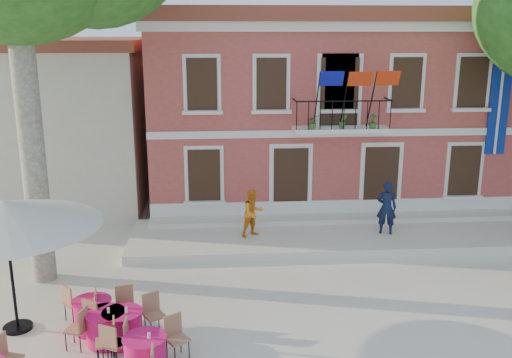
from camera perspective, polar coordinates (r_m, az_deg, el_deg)
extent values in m
plane|color=beige|center=(14.87, 4.89, -12.33)|extent=(90.00, 90.00, 0.00)
cube|color=#A73C3D|center=(23.66, 6.15, 6.77)|extent=(13.00, 8.00, 7.00)
cube|color=brown|center=(23.44, 6.41, 15.89)|extent=(13.50, 8.50, 0.50)
cube|color=silver|center=(19.56, 8.52, 14.88)|extent=(13.30, 0.35, 0.35)
cube|color=silver|center=(19.35, 8.46, 4.91)|extent=(3.20, 0.90, 0.15)
cube|color=black|center=(18.82, 8.84, 7.70)|extent=(3.20, 0.04, 0.04)
cube|color=navy|center=(21.51, 23.15, 7.03)|extent=(0.70, 0.05, 3.60)
cube|color=#0C128E|center=(18.22, 6.37, 9.93)|extent=(0.76, 0.27, 0.47)
cube|color=red|center=(18.41, 9.17, 9.88)|extent=(0.76, 0.29, 0.47)
cube|color=red|center=(18.63, 11.91, 9.81)|extent=(0.76, 0.27, 0.47)
imported|color=#26591E|center=(18.82, 5.70, 5.70)|extent=(0.43, 0.37, 0.48)
imported|color=#26591E|center=(19.01, 8.69, 5.69)|extent=(0.26, 0.21, 0.48)
imported|color=#26591E|center=(19.26, 11.61, 5.68)|extent=(0.27, 0.27, 0.48)
cube|color=beige|center=(25.43, -20.88, 5.31)|extent=(9.00, 9.00, 6.00)
cube|color=brown|center=(25.16, -21.56, 12.50)|extent=(9.40, 9.40, 0.40)
cube|color=silver|center=(19.13, 8.82, -5.62)|extent=(14.00, 3.40, 0.30)
cylinder|color=#A59E84|center=(16.07, -21.62, 4.23)|extent=(0.65, 0.65, 8.22)
cylinder|color=black|center=(14.78, -22.71, -13.52)|extent=(0.66, 0.66, 0.08)
cylinder|color=black|center=(14.22, -23.25, -8.72)|extent=(0.07, 0.07, 2.77)
cone|color=silver|center=(13.74, -23.85, -3.19)|extent=(4.21, 4.21, 0.61)
imported|color=#0F1832|center=(18.88, 12.92, -2.82)|extent=(0.73, 0.59, 1.75)
imported|color=orange|center=(18.22, -0.30, -3.41)|extent=(0.95, 0.89, 1.55)
cylinder|color=#E11555|center=(13.33, -13.14, -14.29)|extent=(0.84, 0.84, 0.75)
cylinder|color=#E11555|center=(13.14, -13.24, -12.82)|extent=(0.90, 0.90, 0.02)
cube|color=#A57352|center=(13.72, -15.65, -13.09)|extent=(0.57, 0.57, 0.95)
cube|color=#A57352|center=(12.63, -13.72, -15.54)|extent=(0.42, 0.42, 0.95)
cube|color=#A57352|center=(13.51, -10.11, -13.21)|extent=(0.57, 0.57, 0.95)
cylinder|color=#E11555|center=(13.41, -14.80, -14.22)|extent=(0.84, 0.84, 0.75)
cylinder|color=#E11555|center=(13.23, -14.91, -12.76)|extent=(0.90, 0.90, 0.02)
cube|color=#A57352|center=(14.02, -14.84, -12.40)|extent=(0.49, 0.49, 0.95)
cube|color=#A57352|center=(12.70, -14.82, -15.44)|extent=(0.49, 0.49, 0.95)
cylinder|color=#E11555|center=(13.98, -16.01, -13.03)|extent=(0.84, 0.84, 0.75)
cylinder|color=#E11555|center=(13.81, -16.12, -11.61)|extent=(0.90, 0.90, 0.02)
cube|color=#A57352|center=(13.97, -12.90, -12.39)|extent=(0.51, 0.51, 0.95)
cube|color=#A57352|center=(14.52, -17.67, -11.64)|extent=(0.59, 0.59, 0.95)
cube|color=#A57352|center=(13.36, -17.55, -14.05)|extent=(0.52, 0.52, 0.95)
cylinder|color=#E11555|center=(12.28, -11.01, -16.86)|extent=(0.84, 0.84, 0.75)
cylinder|color=#E11555|center=(12.09, -11.10, -15.31)|extent=(0.90, 0.90, 0.02)
cube|color=#A57352|center=(12.62, -13.99, -15.60)|extent=(0.56, 0.56, 0.95)
cube|color=#A57352|center=(12.53, -7.86, -15.51)|extent=(0.58, 0.58, 0.95)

